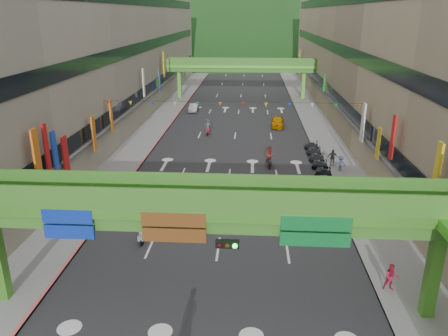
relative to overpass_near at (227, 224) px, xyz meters
name	(u,v)px	position (x,y,z in m)	size (l,w,h in m)	color
road_slab	(238,118)	(-0.93, 44.62, -5.20)	(18.00, 140.00, 0.02)	#28282B
sidewalk_left	(164,116)	(-11.93, 44.62, -5.13)	(4.00, 140.00, 0.15)	gray
sidewalk_right	(313,118)	(10.07, 44.62, -5.13)	(4.00, 140.00, 0.15)	gray
curb_left	(177,116)	(-10.03, 44.62, -5.12)	(0.20, 140.00, 0.18)	#CC5959
curb_right	(300,118)	(8.17, 44.62, -5.12)	(0.20, 140.00, 0.18)	gray
building_row_left	(106,51)	(-19.86, 44.62, 4.25)	(12.80, 95.00, 19.00)	#9E937F
building_row_right	(376,52)	(18.00, 44.62, 4.25)	(12.80, 95.00, 19.00)	gray
overpass_near	(227,224)	(0.00, 0.00, 0.00)	(28.00, 12.27, 7.10)	#4C9E2D
overpass_far	(241,68)	(-0.93, 59.62, 0.20)	(28.00, 2.20, 7.10)	#4C9E2D
hill_left	(209,53)	(-15.93, 154.62, -5.21)	(168.00, 140.00, 112.00)	#1C4419
hill_right	(307,49)	(24.07, 174.62, -5.21)	(208.00, 176.00, 128.00)	#1C4419
bunting_string	(232,104)	(-0.93, 24.62, 0.75)	(26.00, 0.36, 0.47)	black
scooter_rider_mid	(270,156)	(2.95, 22.96, -4.05)	(0.92, 1.60, 2.21)	black
scooter_rider_left	(142,227)	(-6.04, 7.26, -4.11)	(1.09, 1.60, 2.17)	gray
scooter_rider_far	(208,127)	(-4.38, 34.82, -4.19)	(0.86, 1.60, 2.01)	maroon
parked_scooter_row	(317,158)	(7.87, 24.62, -4.68)	(1.60, 9.36, 1.08)	black
car_silver	(194,108)	(-7.93, 48.35, -4.59)	(1.30, 3.74, 1.23)	#A7A7AE
car_yellow	(278,122)	(4.60, 39.55, -4.50)	(1.68, 4.16, 1.42)	#C97C00
pedestrian_red	(391,280)	(8.87, 2.62, -4.42)	(0.76, 0.59, 1.56)	#A21C35
pedestrian_dark	(332,159)	(9.20, 23.52, -4.37)	(0.98, 0.41, 1.67)	black
pedestrian_blue	(340,165)	(9.70, 21.91, -4.46)	(0.70, 0.45, 1.50)	#2B3553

